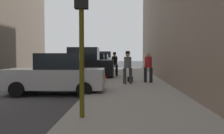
{
  "coord_description": "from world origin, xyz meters",
  "views": [
    {
      "loc": [
        5.5,
        -10.34,
        1.71
      ],
      "look_at": [
        4.86,
        5.63,
        0.94
      ],
      "focal_mm": 40.0,
      "sensor_mm": 36.0,
      "label": 1
    }
  ],
  "objects_px": {
    "rolling_suitcase": "(110,72)",
    "parked_white_van": "(103,60)",
    "parked_dark_green_sedan": "(99,62)",
    "duffel_bag": "(130,79)",
    "fire_hydrant": "(103,77)",
    "parked_blue_sedan": "(93,64)",
    "pedestrian_in_red_jacket": "(148,66)",
    "parked_silver_sedan": "(57,75)",
    "traffic_light": "(82,13)",
    "pedestrian_with_fedora": "(115,63)",
    "pedestrian_with_beanie": "(128,66)",
    "parked_black_suv": "(82,65)"
  },
  "relations": [
    {
      "from": "parked_dark_green_sedan",
      "to": "parked_white_van",
      "type": "xyz_separation_m",
      "value": [
        -0.0,
        7.13,
        0.18
      ]
    },
    {
      "from": "parked_white_van",
      "to": "traffic_light",
      "type": "xyz_separation_m",
      "value": [
        1.85,
        -31.19,
        1.73
      ]
    },
    {
      "from": "parked_blue_sedan",
      "to": "parked_dark_green_sedan",
      "type": "distance_m",
      "value": 6.15
    },
    {
      "from": "parked_dark_green_sedan",
      "to": "pedestrian_with_fedora",
      "type": "bearing_deg",
      "value": -78.75
    },
    {
      "from": "pedestrian_with_fedora",
      "to": "pedestrian_with_beanie",
      "type": "xyz_separation_m",
      "value": [
        0.88,
        -5.13,
        0.0
      ]
    },
    {
      "from": "duffel_bag",
      "to": "pedestrian_in_red_jacket",
      "type": "bearing_deg",
      "value": -23.72
    },
    {
      "from": "parked_silver_sedan",
      "to": "traffic_light",
      "type": "height_order",
      "value": "traffic_light"
    },
    {
      "from": "fire_hydrant",
      "to": "duffel_bag",
      "type": "distance_m",
      "value": 1.71
    },
    {
      "from": "fire_hydrant",
      "to": "pedestrian_in_red_jacket",
      "type": "xyz_separation_m",
      "value": [
        2.54,
        0.3,
        0.61
      ]
    },
    {
      "from": "traffic_light",
      "to": "pedestrian_with_fedora",
      "type": "distance_m",
      "value": 12.66
    },
    {
      "from": "pedestrian_with_fedora",
      "to": "parked_white_van",
      "type": "bearing_deg",
      "value": 97.0
    },
    {
      "from": "parked_blue_sedan",
      "to": "fire_hydrant",
      "type": "distance_m",
      "value": 10.28
    },
    {
      "from": "pedestrian_with_fedora",
      "to": "traffic_light",
      "type": "bearing_deg",
      "value": -91.99
    },
    {
      "from": "parked_silver_sedan",
      "to": "parked_black_suv",
      "type": "distance_m",
      "value": 6.69
    },
    {
      "from": "traffic_light",
      "to": "parked_white_van",
      "type": "bearing_deg",
      "value": 93.4
    },
    {
      "from": "parked_white_van",
      "to": "pedestrian_with_fedora",
      "type": "relative_size",
      "value": 2.61
    },
    {
      "from": "parked_dark_green_sedan",
      "to": "duffel_bag",
      "type": "xyz_separation_m",
      "value": [
        3.33,
        -15.53,
        -0.56
      ]
    },
    {
      "from": "fire_hydrant",
      "to": "pedestrian_with_beanie",
      "type": "distance_m",
      "value": 1.55
    },
    {
      "from": "rolling_suitcase",
      "to": "duffel_bag",
      "type": "height_order",
      "value": "rolling_suitcase"
    },
    {
      "from": "traffic_light",
      "to": "duffel_bag",
      "type": "bearing_deg",
      "value": 80.16
    },
    {
      "from": "fire_hydrant",
      "to": "parked_blue_sedan",
      "type": "bearing_deg",
      "value": 100.11
    },
    {
      "from": "parked_silver_sedan",
      "to": "pedestrian_with_beanie",
      "type": "bearing_deg",
      "value": 41.65
    },
    {
      "from": "parked_black_suv",
      "to": "traffic_light",
      "type": "xyz_separation_m",
      "value": [
        1.85,
        -11.3,
        1.73
      ]
    },
    {
      "from": "fire_hydrant",
      "to": "rolling_suitcase",
      "type": "xyz_separation_m",
      "value": [
        0.18,
        3.96,
        -0.01
      ]
    },
    {
      "from": "fire_hydrant",
      "to": "pedestrian_in_red_jacket",
      "type": "bearing_deg",
      "value": 6.62
    },
    {
      "from": "parked_blue_sedan",
      "to": "duffel_bag",
      "type": "relative_size",
      "value": 9.69
    },
    {
      "from": "parked_white_van",
      "to": "rolling_suitcase",
      "type": "bearing_deg",
      "value": -84.17
    },
    {
      "from": "parked_black_suv",
      "to": "parked_blue_sedan",
      "type": "distance_m",
      "value": 6.61
    },
    {
      "from": "pedestrian_in_red_jacket",
      "to": "duffel_bag",
      "type": "xyz_separation_m",
      "value": [
        -1.01,
        0.45,
        -0.81
      ]
    },
    {
      "from": "parked_dark_green_sedan",
      "to": "parked_blue_sedan",
      "type": "bearing_deg",
      "value": -90.0
    },
    {
      "from": "rolling_suitcase",
      "to": "fire_hydrant",
      "type": "bearing_deg",
      "value": -92.62
    },
    {
      "from": "parked_silver_sedan",
      "to": "rolling_suitcase",
      "type": "distance_m",
      "value": 7.42
    },
    {
      "from": "parked_silver_sedan",
      "to": "pedestrian_with_beanie",
      "type": "xyz_separation_m",
      "value": [
        3.16,
        2.81,
        0.29
      ]
    },
    {
      "from": "parked_blue_sedan",
      "to": "pedestrian_with_beanie",
      "type": "distance_m",
      "value": 10.95
    },
    {
      "from": "parked_white_van",
      "to": "traffic_light",
      "type": "distance_m",
      "value": 31.29
    },
    {
      "from": "pedestrian_in_red_jacket",
      "to": "parked_blue_sedan",
      "type": "bearing_deg",
      "value": 113.89
    },
    {
      "from": "parked_silver_sedan",
      "to": "traffic_light",
      "type": "distance_m",
      "value": 5.32
    },
    {
      "from": "parked_silver_sedan",
      "to": "parked_dark_green_sedan",
      "type": "xyz_separation_m",
      "value": [
        -0.0,
        19.45,
        0.0
      ]
    },
    {
      "from": "parked_white_van",
      "to": "pedestrian_in_red_jacket",
      "type": "height_order",
      "value": "parked_white_van"
    },
    {
      "from": "parked_black_suv",
      "to": "parked_dark_green_sedan",
      "type": "bearing_deg",
      "value": 90.0
    },
    {
      "from": "parked_black_suv",
      "to": "pedestrian_with_beanie",
      "type": "bearing_deg",
      "value": -50.78
    },
    {
      "from": "parked_black_suv",
      "to": "duffel_bag",
      "type": "height_order",
      "value": "parked_black_suv"
    },
    {
      "from": "parked_dark_green_sedan",
      "to": "duffel_bag",
      "type": "bearing_deg",
      "value": -77.88
    },
    {
      "from": "parked_silver_sedan",
      "to": "parked_blue_sedan",
      "type": "xyz_separation_m",
      "value": [
        -0.0,
        13.29,
        0.0
      ]
    },
    {
      "from": "parked_dark_green_sedan",
      "to": "rolling_suitcase",
      "type": "xyz_separation_m",
      "value": [
        1.99,
        -12.3,
        -0.36
      ]
    },
    {
      "from": "parked_silver_sedan",
      "to": "parked_blue_sedan",
      "type": "distance_m",
      "value": 13.29
    },
    {
      "from": "parked_black_suv",
      "to": "parked_dark_green_sedan",
      "type": "relative_size",
      "value": 1.09
    },
    {
      "from": "duffel_bag",
      "to": "parked_dark_green_sedan",
      "type": "bearing_deg",
      "value": 102.12
    },
    {
      "from": "rolling_suitcase",
      "to": "parked_white_van",
      "type": "bearing_deg",
      "value": 95.83
    },
    {
      "from": "rolling_suitcase",
      "to": "pedestrian_with_fedora",
      "type": "bearing_deg",
      "value": 69.12
    }
  ]
}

